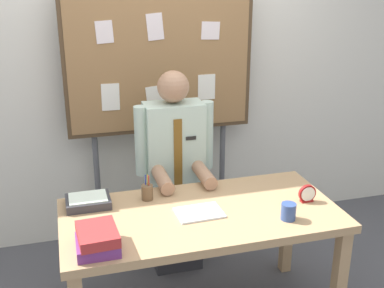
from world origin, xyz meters
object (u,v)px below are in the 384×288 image
open_notebook (199,213)px  paper_tray (88,201)px  desk (201,226)px  desk_clock (307,194)px  bulletin_board (160,64)px  pen_holder (147,192)px  person (175,179)px  book_stack (98,240)px  coffee_mug (288,211)px

open_notebook → paper_tray: paper_tray is taller
desk → desk_clock: size_ratio=14.79×
bulletin_board → paper_tray: bearing=-128.3°
pen_holder → person: bearing=56.0°
book_stack → paper_tray: bearing=91.2°
pen_holder → desk_clock: bearing=-17.5°
book_stack → paper_tray: (-0.01, 0.50, -0.03)m
paper_tray → coffee_mug: bearing=-23.9°
open_notebook → coffee_mug: size_ratio=2.74×
open_notebook → pen_holder: bearing=134.0°
book_stack → pen_holder: bearing=54.8°
desk → desk_clock: bearing=-4.4°
open_notebook → paper_tray: 0.67m
bulletin_board → book_stack: bearing=-115.4°
desk → pen_holder: size_ratio=10.07×
book_stack → paper_tray: 0.50m
desk → person: (0.00, 0.64, 0.02)m
desk_clock → coffee_mug: desk_clock is taller
paper_tray → open_notebook: bearing=-24.5°
desk_clock → paper_tray: desk_clock is taller
desk_clock → pen_holder: pen_holder is taller
bulletin_board → open_notebook: 1.26m
person → open_notebook: bearing=-91.5°
desk → coffee_mug: bearing=-26.1°
desk → paper_tray: bearing=157.7°
bulletin_board → coffee_mug: 1.48m
desk → pen_holder: (-0.27, 0.24, 0.14)m
bulletin_board → coffee_mug: bulletin_board is taller
coffee_mug → pen_holder: 0.85m
bulletin_board → paper_tray: size_ratio=7.64×
bulletin_board → pen_holder: size_ratio=12.42×
coffee_mug → paper_tray: (-1.07, 0.47, -0.02)m
bulletin_board → open_notebook: (-0.02, -1.07, -0.67)m
bulletin_board → paper_tray: (-0.63, -0.79, -0.64)m
person → desk: bearing=-90.0°
person → paper_tray: person is taller
desk_clock → book_stack: bearing=-171.2°
book_stack → desk_clock: (1.27, 0.20, -0.01)m
book_stack → desk_clock: size_ratio=2.39×
desk_clock → pen_holder: bearing=162.5°
book_stack → desk_clock: 1.28m
person → coffee_mug: person is taller
desk → pen_holder: 0.39m
person → pen_holder: person is taller
person → desk_clock: 0.96m
bulletin_board → book_stack: 1.56m
desk → person: 0.64m
open_notebook → person: bearing=88.5°
book_stack → pen_holder: (0.34, 0.49, -0.01)m
pen_holder → bulletin_board: bearing=71.5°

